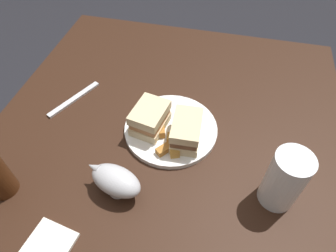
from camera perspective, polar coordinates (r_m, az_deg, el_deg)
The scene contains 13 objects.
ground_plane at distance 1.41m, azimuth -0.33°, elevation -20.42°, with size 6.00×6.00×0.00m, color black.
dining_table at distance 1.08m, azimuth -0.42°, elevation -13.88°, with size 1.05×0.94×0.71m, color black.
plate at distance 0.78m, azimuth 0.56°, elevation -0.56°, with size 0.25×0.25×0.01m, color white.
sandwich_half_left at distance 0.76m, azimuth -3.51°, elevation 1.53°, with size 0.11×0.09×0.07m.
sandwich_half_right at distance 0.73m, azimuth 3.56°, elevation -0.90°, with size 0.11×0.07×0.07m.
potato_wedge_front at distance 0.74m, azimuth 1.51°, elevation -2.41°, with size 0.04×0.02×0.02m, color gold.
potato_wedge_middle at distance 0.73m, azimuth 1.08°, elevation -4.15°, with size 0.05×0.02×0.02m, color #B77F33.
potato_wedge_back at distance 0.72m, azimuth -0.88°, elevation -4.59°, with size 0.04×0.02×0.02m, color #AD702D.
potato_wedge_left_edge at distance 0.76m, azimuth -1.36°, elevation -0.87°, with size 0.04×0.02×0.02m, color #AD702D.
pint_glass at distance 0.67m, azimuth 21.33°, elevation -10.12°, with size 0.08×0.08×0.15m.
gravy_boat at distance 0.66m, azimuth -10.13°, elevation -10.31°, with size 0.09×0.14×0.07m.
napkin at distance 0.68m, azimuth -22.67°, elevation -21.35°, with size 0.11×0.09×0.01m, color silver.
fork at distance 0.91m, azimuth -17.68°, elevation 4.99°, with size 0.18×0.02×0.01m, color silver.
Camera 1 is at (-0.47, -0.12, 1.32)m, focal length 31.55 mm.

